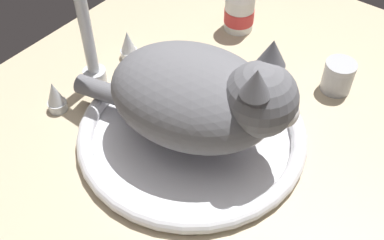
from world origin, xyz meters
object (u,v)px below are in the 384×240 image
object	(u,v)px
cat	(205,97)
pill_bottle	(240,10)
metal_jar	(338,76)
faucet	(91,44)
sink_basin	(192,133)

from	to	relation	value
cat	pill_bottle	bearing A→B (deg)	24.03
metal_jar	pill_bottle	size ratio (longest dim) A/B	0.62
faucet	pill_bottle	xyz separation A→B (cm)	(28.97, -10.27, -4.42)
metal_jar	pill_bottle	xyz separation A→B (cm)	(4.61, 23.50, 1.39)
sink_basin	faucet	distance (cm)	22.33
faucet	pill_bottle	distance (cm)	31.06
sink_basin	faucet	xyz separation A→B (cm)	(-0.00, 21.02, 7.55)
sink_basin	cat	distance (cm)	8.75
faucet	metal_jar	distance (cm)	42.05
cat	pill_bottle	distance (cm)	31.67
faucet	metal_jar	xyz separation A→B (cm)	(24.36, -33.77, -5.81)
sink_basin	metal_jar	xyz separation A→B (cm)	(24.36, -12.76, 1.75)
faucet	cat	xyz separation A→B (cm)	(0.47, -22.99, 0.96)
sink_basin	pill_bottle	distance (cm)	31.06
sink_basin	cat	size ratio (longest dim) A/B	1.01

